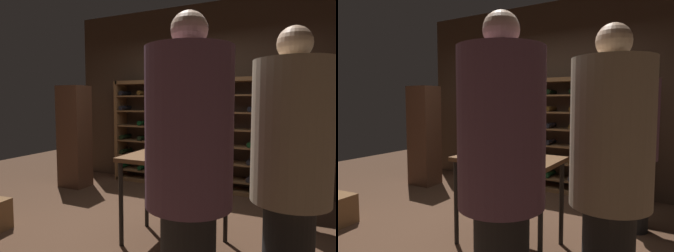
# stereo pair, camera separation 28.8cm
# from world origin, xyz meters

# --- Properties ---
(ground_plane) EXTENTS (9.96, 9.96, 0.00)m
(ground_plane) POSITION_xyz_m (0.00, 0.00, 0.00)
(ground_plane) COLOR #472D1E
(back_wall) EXTENTS (4.82, 0.10, 2.95)m
(back_wall) POSITION_xyz_m (0.00, 1.98, 1.47)
(back_wall) COLOR #3D2B1E
(back_wall) RESTS_ON ground
(wine_rack) EXTENTS (2.83, 0.32, 1.74)m
(wine_rack) POSITION_xyz_m (-0.12, 1.77, 0.85)
(wine_rack) COLOR brown
(wine_rack) RESTS_ON ground
(tasting_table) EXTENTS (0.99, 0.60, 0.86)m
(tasting_table) POSITION_xyz_m (0.41, -0.15, 0.75)
(tasting_table) COLOR brown
(tasting_table) RESTS_ON ground
(person_guest_plum_blouse) EXTENTS (0.49, 0.49, 1.87)m
(person_guest_plum_blouse) POSITION_xyz_m (0.97, -1.19, 1.03)
(person_guest_plum_blouse) COLOR #272727
(person_guest_plum_blouse) RESTS_ON ground
(person_guest_blue_shirt) EXTENTS (0.40, 0.40, 1.81)m
(person_guest_blue_shirt) POSITION_xyz_m (1.43, 0.81, 1.00)
(person_guest_blue_shirt) COLOR black
(person_guest_blue_shirt) RESTS_ON ground
(person_guest_khaki) EXTENTS (0.47, 0.47, 1.83)m
(person_guest_khaki) POSITION_xyz_m (1.48, -0.81, 1.00)
(person_guest_khaki) COLOR #252525
(person_guest_khaki) RESTS_ON ground
(display_cabinet) EXTENTS (0.44, 0.36, 1.64)m
(display_cabinet) POSITION_xyz_m (-1.88, 1.01, 0.82)
(display_cabinet) COLOR #4C2D1E
(display_cabinet) RESTS_ON ground
(wine_bottle_amber_reserve) EXTENTS (0.08, 0.08, 0.35)m
(wine_bottle_amber_reserve) POSITION_xyz_m (0.60, 0.05, 0.98)
(wine_bottle_amber_reserve) COLOR #4C3314
(wine_bottle_amber_reserve) RESTS_ON tasting_table
(wine_bottle_green_slim) EXTENTS (0.08, 0.08, 0.34)m
(wine_bottle_green_slim) POSITION_xyz_m (0.32, -0.15, 0.98)
(wine_bottle_green_slim) COLOR black
(wine_bottle_green_slim) RESTS_ON tasting_table
(wine_glass_stemmed_right) EXTENTS (0.08, 0.08, 0.16)m
(wine_glass_stemmed_right) POSITION_xyz_m (0.27, -0.26, 0.98)
(wine_glass_stemmed_right) COLOR silver
(wine_glass_stemmed_right) RESTS_ON tasting_table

